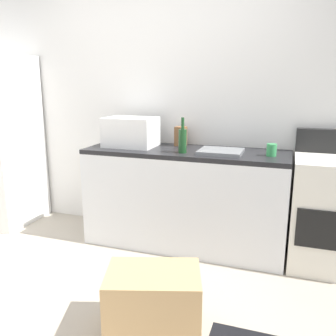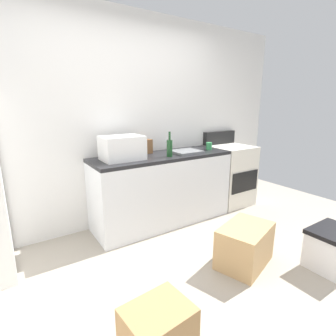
# 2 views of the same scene
# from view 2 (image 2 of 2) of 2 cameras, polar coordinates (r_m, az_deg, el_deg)

# --- Properties ---
(ground_plane) EXTENTS (6.00, 6.00, 0.00)m
(ground_plane) POSITION_cam_2_polar(r_m,az_deg,el_deg) (2.54, 8.31, -23.00)
(ground_plane) COLOR #9E9384
(wall_back) EXTENTS (5.00, 0.10, 2.60)m
(wall_back) POSITION_cam_2_polar(r_m,az_deg,el_deg) (3.34, -8.95, 10.09)
(wall_back) COLOR silver
(wall_back) RESTS_ON ground_plane
(kitchen_counter) EXTENTS (1.80, 0.60, 0.90)m
(kitchen_counter) POSITION_cam_2_polar(r_m,az_deg,el_deg) (3.35, -1.19, -4.63)
(kitchen_counter) COLOR silver
(kitchen_counter) RESTS_ON ground_plane
(stove_oven) EXTENTS (0.60, 0.61, 1.10)m
(stove_oven) POSITION_cam_2_polar(r_m,az_deg,el_deg) (4.09, 13.40, -1.28)
(stove_oven) COLOR silver
(stove_oven) RESTS_ON ground_plane
(microwave) EXTENTS (0.46, 0.34, 0.27)m
(microwave) POSITION_cam_2_polar(r_m,az_deg,el_deg) (2.97, -10.11, 4.40)
(microwave) COLOR white
(microwave) RESTS_ON kitchen_counter
(sink_basin) EXTENTS (0.36, 0.32, 0.03)m
(sink_basin) POSITION_cam_2_polar(r_m,az_deg,el_deg) (3.36, 4.02, 3.63)
(sink_basin) COLOR slate
(sink_basin) RESTS_ON kitchen_counter
(wine_bottle) EXTENTS (0.07, 0.07, 0.30)m
(wine_bottle) POSITION_cam_2_polar(r_m,az_deg,el_deg) (3.10, 0.35, 4.55)
(wine_bottle) COLOR #193F1E
(wine_bottle) RESTS_ON kitchen_counter
(coffee_mug) EXTENTS (0.08, 0.08, 0.10)m
(coffee_mug) POSITION_cam_2_polar(r_m,az_deg,el_deg) (3.63, 9.05, 4.82)
(coffee_mug) COLOR #338C4C
(coffee_mug) RESTS_ON kitchen_counter
(knife_block) EXTENTS (0.10, 0.10, 0.18)m
(knife_block) POSITION_cam_2_polar(r_m,az_deg,el_deg) (3.33, -4.55, 4.81)
(knife_block) COLOR brown
(knife_block) RESTS_ON kitchen_counter
(cardboard_box_large) EXTENTS (0.65, 0.53, 0.39)m
(cardboard_box_large) POSITION_cam_2_polar(r_m,az_deg,el_deg) (2.70, 16.61, -16.04)
(cardboard_box_large) COLOR tan
(cardboard_box_large) RESTS_ON ground_plane
(storage_bin) EXTENTS (0.46, 0.36, 0.38)m
(storage_bin) POSITION_cam_2_polar(r_m,az_deg,el_deg) (2.99, 32.59, -14.75)
(storage_bin) COLOR silver
(storage_bin) RESTS_ON ground_plane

